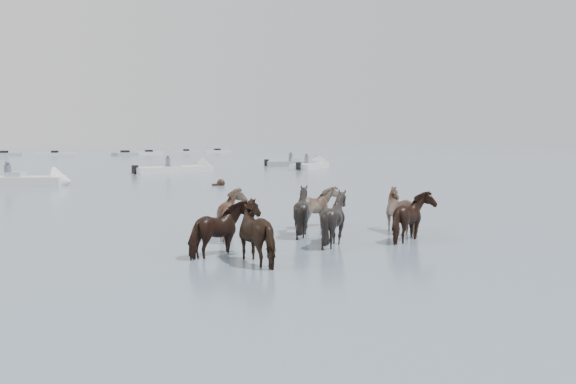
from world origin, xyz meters
TOP-DOWN VIEW (x-y plane):
  - ground at (0.00, 0.00)m, footprint 400.00×400.00m
  - pony_herd at (-1.70, 0.73)m, footprint 6.94×4.38m
  - swimming_pony at (5.97, 16.53)m, footprint 0.72×0.44m
  - motorboat_b at (-1.76, 22.97)m, footprint 5.26×4.26m
  - motorboat_c at (10.75, 28.95)m, footprint 6.81×1.90m
  - motorboat_d at (22.26, 27.08)m, footprint 5.66×3.94m
  - motorboat_e at (24.80, 31.46)m, footprint 5.94×3.74m

SIDE VIEW (x-z plane):
  - ground at x=0.00m, z-range 0.00..0.00m
  - swimming_pony at x=5.97m, z-range -0.12..0.32m
  - motorboat_c at x=10.75m, z-range -0.74..1.18m
  - motorboat_e at x=24.80m, z-range -0.74..1.18m
  - motorboat_d at x=22.26m, z-range -0.73..1.19m
  - motorboat_b at x=-1.76m, z-range -0.73..1.19m
  - pony_herd at x=-1.70m, z-range -0.17..1.21m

